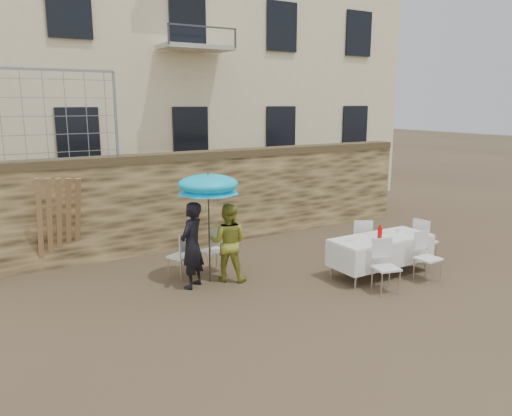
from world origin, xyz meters
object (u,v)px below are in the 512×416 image
couple_chair_right (213,249)px  table_chair_side (425,240)px  table_chair_front_left (386,267)px  woman_dress (228,242)px  table_chair_back (360,240)px  soda_bottle (380,233)px  table_chair_front_right (428,257)px  banquet_table (381,239)px  couple_chair_left (181,255)px  umbrella (208,188)px  man_suit (192,245)px

couple_chair_right → table_chair_side: bearing=150.9°
table_chair_front_left → woman_dress: bearing=150.7°
table_chair_back → soda_bottle: bearing=95.2°
table_chair_back → table_chair_side: size_ratio=1.00×
table_chair_front_left → table_chair_side: (2.00, 0.85, 0.00)m
soda_bottle → table_chair_front_right: bearing=-40.6°
banquet_table → table_chair_side: 1.43m
couple_chair_left → table_chair_front_right: same height
banquet_table → table_chair_front_left: size_ratio=2.19×
table_chair_back → couple_chair_right: bearing=9.2°
woman_dress → umbrella: bearing=23.4°
couple_chair_right → banquet_table: bearing=140.1°
banquet_table → soda_bottle: (-0.20, -0.15, 0.17)m
umbrella → table_chair_front_left: 3.54m
table_chair_front_right → table_chair_back: (-0.30, 1.55, 0.00)m
man_suit → couple_chair_right: 0.95m
couple_chair_left → table_chair_front_left: bearing=116.5°
couple_chair_right → woman_dress: bearing=88.4°
umbrella → couple_chair_left: size_ratio=2.03×
man_suit → soda_bottle: man_suit is taller
couple_chair_left → umbrella: bearing=109.7°
couple_chair_left → table_chair_front_left: same height
table_chair_front_right → man_suit: bearing=150.6°
soda_bottle → table_chair_front_left: 0.84m
couple_chair_right → banquet_table: 3.34m
couple_chair_right → table_chair_back: (2.99, -1.02, 0.00)m
couple_chair_left → table_chair_side: (4.89, -1.72, 0.00)m
woman_dress → table_chair_back: (2.94, -0.47, -0.27)m
umbrella → couple_chair_right: bearing=56.3°
couple_chair_left → table_chair_side: size_ratio=1.00×
banquet_table → table_chair_front_right: (0.50, -0.75, -0.25)m
man_suit → table_chair_side: man_suit is taller
banquet_table → table_chair_back: bearing=76.0°
table_chair_side → table_chair_front_left: bearing=104.4°
umbrella → table_chair_side: 4.86m
table_chair_front_right → soda_bottle: bearing=136.9°
umbrella → woman_dress: bearing=-15.9°
soda_bottle → table_chair_front_right: 1.02m
soda_bottle → table_chair_front_right: soda_bottle is taller
woman_dress → table_chair_front_left: bearing=176.0°
soda_bottle → table_chair_back: 1.11m
couple_chair_right → banquet_table: size_ratio=0.46×
woman_dress → table_chair_front_right: size_ratio=1.57×
umbrella → table_chair_front_right: size_ratio=2.03×
soda_bottle → table_chair_front_right: (0.70, -0.60, -0.43)m
woman_dress → table_chair_front_right: 3.83m
couple_chair_left → table_chair_front_right: bearing=125.3°
woman_dress → couple_chair_right: (-0.05, 0.55, -0.27)m
couple_chair_right → table_chair_front_right: (3.29, -2.57, 0.00)m
banquet_table → table_chair_front_right: 0.94m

